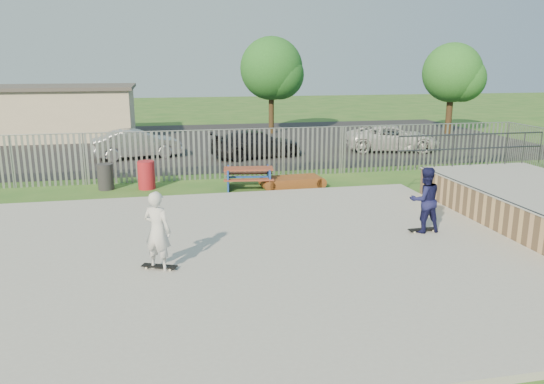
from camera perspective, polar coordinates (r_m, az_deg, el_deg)
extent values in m
plane|color=#295E20|center=(12.98, -5.53, -7.17)|extent=(120.00, 120.00, 0.00)
cube|color=#9C9C97|center=(12.95, -5.53, -6.86)|extent=(15.00, 12.00, 0.15)
cube|color=tan|center=(17.41, 26.81, -1.34)|extent=(4.00, 7.00, 1.05)
cube|color=#9E9E99|center=(17.29, 27.01, 0.40)|extent=(4.05, 7.05, 0.04)
cylinder|color=#383A3F|center=(16.13, 21.51, 0.12)|extent=(0.06, 7.00, 0.06)
cube|color=brown|center=(19.85, -2.55, 2.52)|extent=(1.91, 0.96, 0.06)
cube|color=brown|center=(19.31, -2.49, 1.31)|extent=(1.85, 0.53, 0.05)
cube|color=brown|center=(20.51, -2.59, 2.05)|extent=(1.85, 0.53, 0.05)
cube|color=#163B9A|center=(19.92, -2.54, 1.49)|extent=(1.81, 1.64, 0.75)
cube|color=brown|center=(20.04, 2.20, 1.05)|extent=(2.07, 1.14, 0.40)
cylinder|color=#A41921|center=(20.31, -13.36, 1.79)|extent=(0.63, 0.63, 1.05)
cylinder|color=#2A292C|center=(20.61, -17.47, 1.57)|extent=(0.58, 0.58, 0.96)
cube|color=black|center=(31.42, -9.46, 5.21)|extent=(40.00, 18.00, 0.02)
imported|color=#B1B1B6|center=(26.89, -14.31, 5.06)|extent=(4.47, 2.37, 1.40)
imported|color=black|center=(26.25, -1.68, 5.19)|extent=(4.87, 2.86, 1.33)
imported|color=silver|center=(28.90, 12.81, 5.68)|extent=(5.22, 3.22, 1.35)
cube|color=beige|center=(35.83, -22.86, 7.77)|extent=(10.00, 6.00, 3.00)
cube|color=#4C4742|center=(35.73, -23.11, 10.32)|extent=(10.40, 6.40, 0.20)
cylinder|color=#412F1A|center=(35.11, -0.07, 9.23)|extent=(0.35, 0.35, 3.60)
sphere|color=#215B1F|center=(35.00, -0.07, 13.16)|extent=(4.03, 4.03, 4.03)
cylinder|color=#402E19|center=(36.80, 18.55, 8.56)|extent=(0.40, 0.40, 3.37)
sphere|color=#276221|center=(36.69, 18.82, 12.06)|extent=(3.78, 3.78, 3.78)
cube|color=black|center=(15.00, 15.90, -3.86)|extent=(0.81, 0.23, 0.02)
cube|color=black|center=(12.18, -12.02, -7.78)|extent=(0.81, 0.50, 0.02)
imported|color=#141640|center=(14.77, 16.11, -0.81)|extent=(0.89, 0.70, 1.78)
imported|color=silver|center=(11.91, -12.22, -4.09)|extent=(0.78, 0.71, 1.78)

